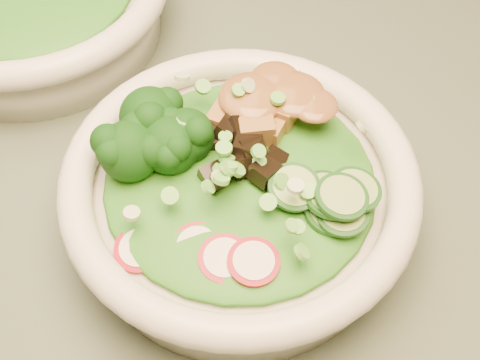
# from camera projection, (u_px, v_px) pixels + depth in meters

# --- Properties ---
(dining_table) EXTENTS (1.20, 0.80, 0.75)m
(dining_table) POSITION_uv_depth(u_px,v_px,m) (137.00, 346.00, 0.58)
(dining_table) COLOR black
(dining_table) RESTS_ON ground
(salad_bowl) EXTENTS (0.26, 0.26, 0.07)m
(salad_bowl) POSITION_uv_depth(u_px,v_px,m) (240.00, 195.00, 0.49)
(salad_bowl) COLOR white
(salad_bowl) RESTS_ON dining_table
(side_bowl) EXTENTS (0.26, 0.26, 0.07)m
(side_bowl) POSITION_uv_depth(u_px,v_px,m) (31.00, 1.00, 0.62)
(side_bowl) COLOR white
(side_bowl) RESTS_ON dining_table
(lettuce_bed) EXTENTS (0.19, 0.19, 0.02)m
(lettuce_bed) POSITION_uv_depth(u_px,v_px,m) (240.00, 179.00, 0.47)
(lettuce_bed) COLOR #206214
(lettuce_bed) RESTS_ON salad_bowl
(broccoli_florets) EXTENTS (0.08, 0.08, 0.04)m
(broccoli_florets) POSITION_uv_depth(u_px,v_px,m) (160.00, 146.00, 0.47)
(broccoli_florets) COLOR black
(broccoli_florets) RESTS_ON salad_bowl
(radish_slices) EXTENTS (0.11, 0.05, 0.02)m
(radish_slices) POSITION_uv_depth(u_px,v_px,m) (211.00, 251.00, 0.43)
(radish_slices) COLOR maroon
(radish_slices) RESTS_ON salad_bowl
(cucumber_slices) EXTENTS (0.08, 0.08, 0.03)m
(cucumber_slices) POSITION_uv_depth(u_px,v_px,m) (326.00, 196.00, 0.45)
(cucumber_slices) COLOR #94B665
(cucumber_slices) RESTS_ON salad_bowl
(mushroom_heap) EXTENTS (0.08, 0.08, 0.04)m
(mushroom_heap) POSITION_uv_depth(u_px,v_px,m) (246.00, 156.00, 0.47)
(mushroom_heap) COLOR black
(mushroom_heap) RESTS_ON salad_bowl
(tofu_cubes) EXTENTS (0.09, 0.07, 0.03)m
(tofu_cubes) POSITION_uv_depth(u_px,v_px,m) (270.00, 110.00, 0.50)
(tofu_cubes) COLOR olive
(tofu_cubes) RESTS_ON salad_bowl
(peanut_sauce) EXTENTS (0.07, 0.05, 0.02)m
(peanut_sauce) POSITION_uv_depth(u_px,v_px,m) (270.00, 98.00, 0.49)
(peanut_sauce) COLOR brown
(peanut_sauce) RESTS_ON tofu_cubes
(scallion_garnish) EXTENTS (0.18, 0.18, 0.02)m
(scallion_garnish) POSITION_uv_depth(u_px,v_px,m) (240.00, 160.00, 0.45)
(scallion_garnish) COLOR #65BF43
(scallion_garnish) RESTS_ON salad_bowl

